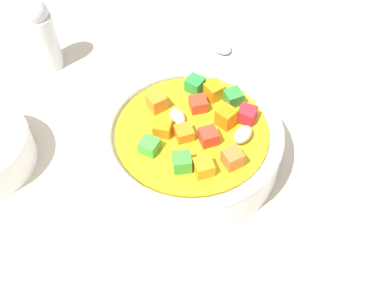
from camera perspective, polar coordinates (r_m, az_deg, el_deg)
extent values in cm
cube|color=#BAB2A0|center=(47.07, 0.00, -2.49)|extent=(140.00, 140.00, 2.00)
cylinder|color=white|center=(44.75, 0.00, -0.30)|extent=(16.76, 16.76, 3.81)
torus|color=white|center=(43.01, 0.00, 1.56)|extent=(16.91, 16.91, 1.17)
cylinder|color=#B5A01A|center=(43.12, 0.00, 1.43)|extent=(14.11, 14.11, 0.40)
cube|color=green|center=(41.31, -5.18, -0.21)|extent=(1.87, 1.87, 1.14)
cube|color=orange|center=(40.24, 4.94, -1.71)|extent=(2.17, 2.17, 1.51)
cube|color=green|center=(39.91, -1.54, -2.17)|extent=(1.97, 1.97, 1.45)
cube|color=red|center=(41.72, 2.01, 0.92)|extent=(2.11, 2.11, 1.31)
cube|color=orange|center=(42.11, -0.96, 1.36)|extent=(2.10, 2.10, 1.09)
cube|color=orange|center=(43.00, 4.15, 3.25)|extent=(2.11, 2.11, 1.76)
cube|color=red|center=(43.68, 6.69, 3.56)|extent=(1.81, 1.81, 1.35)
ellipsoid|color=beige|center=(42.16, 6.18, 1.17)|extent=(2.16, 2.53, 1.22)
ellipsoid|color=beige|center=(43.49, -1.79, 3.26)|extent=(2.29, 2.56, 0.89)
cube|color=orange|center=(39.65, 1.42, -2.82)|extent=(2.11, 2.11, 1.33)
cube|color=orange|center=(44.46, -4.28, 5.08)|extent=(2.17, 2.17, 1.52)
cube|color=orange|center=(42.44, -3.56, 1.95)|extent=(1.55, 1.55, 1.27)
cube|color=red|center=(44.46, 0.27, 4.94)|extent=(2.05, 2.05, 1.19)
cube|color=green|center=(46.11, 0.37, 7.22)|extent=(2.00, 2.00, 1.36)
cube|color=#308E37|center=(45.08, 5.00, 5.65)|extent=(2.15, 2.15, 1.33)
cube|color=orange|center=(45.42, 2.71, 6.44)|extent=(2.17, 2.17, 1.53)
cylinder|color=silver|center=(50.06, 12.30, 2.87)|extent=(9.49, 10.31, 0.83)
ellipsoid|color=silver|center=(57.34, 3.85, 11.74)|extent=(3.72, 3.80, 1.04)
cylinder|color=silver|center=(55.88, -17.48, 11.69)|extent=(3.09, 3.09, 6.60)
sphere|color=silver|center=(53.56, -18.52, 14.95)|extent=(2.78, 2.78, 2.78)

